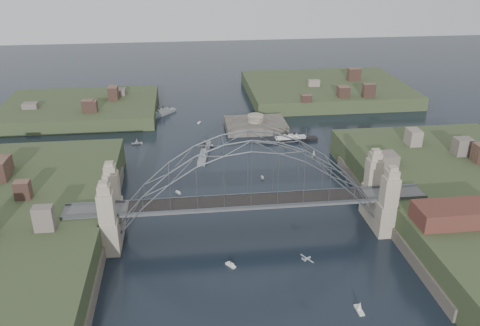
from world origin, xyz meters
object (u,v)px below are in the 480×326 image
naval_cruiser_near (204,152)px  ocean_liner (290,139)px  fort_island (255,130)px  naval_cruiser_far (161,114)px  bridge (249,186)px  wharf_shed (461,214)px

naval_cruiser_near → ocean_liner: size_ratio=0.97×
fort_island → naval_cruiser_far: fort_island is taller
naval_cruiser_near → naval_cruiser_far: size_ratio=1.40×
bridge → wharf_shed: 46.23m
fort_island → naval_cruiser_near: size_ratio=1.19×
naval_cruiser_far → ocean_liner: naval_cruiser_far is taller
bridge → naval_cruiser_near: bridge is taller
wharf_shed → naval_cruiser_far: bearing=122.9°
ocean_liner → naval_cruiser_far: bearing=143.5°
naval_cruiser_far → ocean_liner: 56.09m
ocean_liner → fort_island: bearing=126.4°
bridge → naval_cruiser_far: size_ratio=6.33×
fort_island → naval_cruiser_far: (-34.92, 19.56, 1.16)m
bridge → ocean_liner: (22.18, 56.21, -11.60)m
fort_island → ocean_liner: fort_island is taller
fort_island → naval_cruiser_near: (-20.03, -21.89, 1.20)m
naval_cruiser_near → ocean_liner: bearing=15.0°
bridge → ocean_liner: size_ratio=4.39×
fort_island → wharf_shed: 90.48m
fort_island → wharf_shed: (32.00, -84.00, 10.34)m
bridge → fort_island: (12.00, 70.00, -12.66)m
naval_cruiser_far → bridge: bearing=-75.6°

